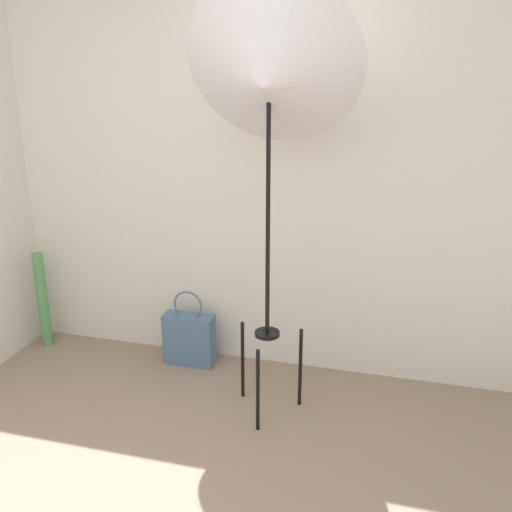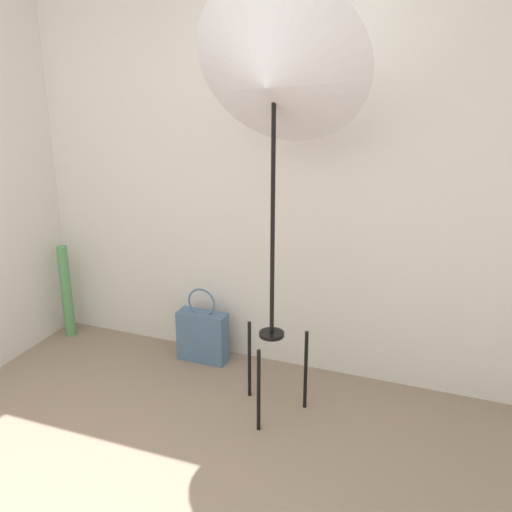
# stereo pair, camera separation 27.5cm
# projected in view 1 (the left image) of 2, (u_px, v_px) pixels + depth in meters

# --- Properties ---
(wall_back) EXTENTS (8.00, 0.05, 2.60)m
(wall_back) POSITION_uv_depth(u_px,v_px,m) (217.00, 153.00, 3.47)
(wall_back) COLOR silver
(wall_back) RESTS_ON ground_plane
(photo_umbrella) EXTENTS (0.86, 0.59, 2.20)m
(photo_umbrella) POSITION_uv_depth(u_px,v_px,m) (269.00, 77.00, 2.71)
(photo_umbrella) COLOR black
(photo_umbrella) RESTS_ON ground_plane
(tote_bag) EXTENTS (0.31, 0.12, 0.49)m
(tote_bag) POSITION_uv_depth(u_px,v_px,m) (189.00, 338.00, 3.72)
(tote_bag) COLOR slate
(tote_bag) RESTS_ON ground_plane
(paper_roll) EXTENTS (0.07, 0.07, 0.64)m
(paper_roll) POSITION_uv_depth(u_px,v_px,m) (43.00, 300.00, 3.90)
(paper_roll) COLOR #56995B
(paper_roll) RESTS_ON ground_plane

